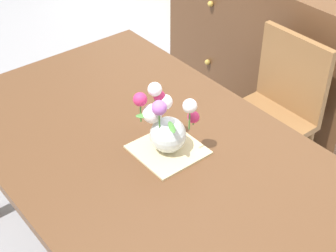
{
  "coord_description": "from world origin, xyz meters",
  "views": [
    {
      "loc": [
        1.28,
        -0.91,
        2.04
      ],
      "look_at": [
        0.08,
        0.05,
        0.88
      ],
      "focal_mm": 54.75,
      "sensor_mm": 36.0,
      "label": 1
    }
  ],
  "objects_px": {
    "dresser": "(269,52)",
    "flower_vase": "(166,125)",
    "dining_table": "(146,161)",
    "chair_far": "(275,108)"
  },
  "relations": [
    {
      "from": "dresser",
      "to": "flower_vase",
      "type": "xyz_separation_m",
      "value": [
        0.58,
        -1.28,
        0.38
      ]
    },
    {
      "from": "dining_table",
      "to": "flower_vase",
      "type": "bearing_deg",
      "value": 36.61
    },
    {
      "from": "chair_far",
      "to": "dresser",
      "type": "distance_m",
      "value": 0.63
    },
    {
      "from": "chair_far",
      "to": "flower_vase",
      "type": "bearing_deg",
      "value": 99.47
    },
    {
      "from": "dining_table",
      "to": "chair_far",
      "type": "relative_size",
      "value": 1.95
    },
    {
      "from": "dresser",
      "to": "flower_vase",
      "type": "distance_m",
      "value": 1.46
    },
    {
      "from": "dresser",
      "to": "flower_vase",
      "type": "height_order",
      "value": "flower_vase"
    },
    {
      "from": "chair_far",
      "to": "dresser",
      "type": "height_order",
      "value": "dresser"
    },
    {
      "from": "dresser",
      "to": "flower_vase",
      "type": "bearing_deg",
      "value": -65.61
    },
    {
      "from": "flower_vase",
      "to": "chair_far",
      "type": "bearing_deg",
      "value": 99.47
    }
  ]
}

